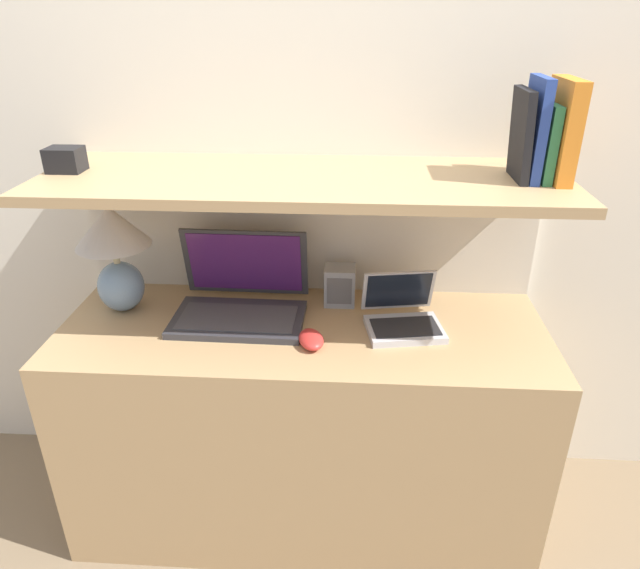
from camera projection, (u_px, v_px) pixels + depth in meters
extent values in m
cube|color=silver|center=(310.00, 141.00, 1.76)|extent=(6.00, 0.05, 2.40)
cube|color=tan|center=(304.00, 425.00, 1.83)|extent=(1.43, 0.53, 0.72)
cube|color=silver|center=(310.00, 326.00, 2.00)|extent=(1.43, 0.04, 1.14)
cube|color=tan|center=(302.00, 180.00, 1.55)|extent=(1.43, 0.47, 0.03)
ellipsoid|color=#7593B2|center=(121.00, 286.00, 1.75)|extent=(0.14, 0.14, 0.16)
cylinder|color=tan|center=(116.00, 254.00, 1.70)|extent=(0.02, 0.02, 0.06)
cone|color=silver|center=(111.00, 226.00, 1.66)|extent=(0.22, 0.22, 0.12)
cube|color=#333338|center=(238.00, 319.00, 1.70)|extent=(0.39, 0.24, 0.02)
cube|color=#47474C|center=(238.00, 318.00, 1.69)|extent=(0.34, 0.17, 0.00)
cube|color=#333338|center=(246.00, 262.00, 1.77)|extent=(0.39, 0.06, 0.23)
cube|color=#4C1E60|center=(245.00, 263.00, 1.77)|extent=(0.35, 0.05, 0.20)
cube|color=silver|center=(404.00, 329.00, 1.65)|extent=(0.24, 0.19, 0.02)
cube|color=#232326|center=(405.00, 327.00, 1.64)|extent=(0.20, 0.14, 0.00)
cube|color=silver|center=(398.00, 290.00, 1.70)|extent=(0.22, 0.08, 0.14)
cube|color=black|center=(399.00, 290.00, 1.70)|extent=(0.20, 0.07, 0.12)
ellipsoid|color=red|center=(311.00, 339.00, 1.58)|extent=(0.09, 0.12, 0.04)
cube|color=gray|center=(340.00, 285.00, 1.79)|extent=(0.10, 0.08, 0.12)
cube|color=#59595B|center=(339.00, 291.00, 1.75)|extent=(0.08, 0.00, 0.09)
cube|color=orange|center=(562.00, 131.00, 1.45)|extent=(0.04, 0.18, 0.25)
cube|color=#2D7042|center=(545.00, 142.00, 1.46)|extent=(0.02, 0.15, 0.19)
cube|color=#284293|center=(535.00, 130.00, 1.45)|extent=(0.03, 0.15, 0.26)
cube|color=black|center=(521.00, 135.00, 1.46)|extent=(0.03, 0.15, 0.23)
cube|color=black|center=(65.00, 160.00, 1.56)|extent=(0.09, 0.07, 0.07)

